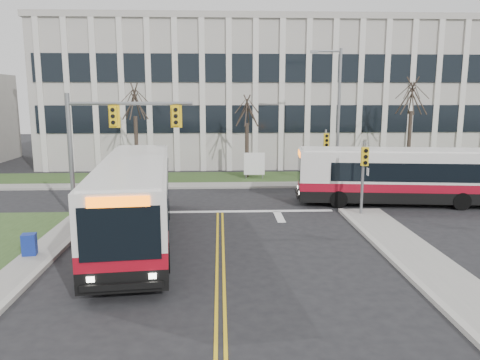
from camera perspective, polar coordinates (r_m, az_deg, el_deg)
The scene contains 15 objects.
ground at distance 17.03m, azimuth -2.41°, elevation -10.67°, with size 120.00×120.00×0.00m, color black.
sidewalk_cross at distance 32.07m, azimuth 6.51°, elevation -0.58°, with size 44.00×1.60×0.14m, color #9E9B93.
building_lawn at distance 34.80m, azimuth 5.79°, elevation 0.27°, with size 44.00×5.00×0.12m, color #324A1F.
office_building at distance 46.17m, azimuth 3.78°, elevation 10.17°, with size 40.00×16.00×12.00m, color #B4AFA6.
mast_arm_signal at distance 23.82m, azimuth -16.23°, elevation 5.48°, with size 6.11×0.38×6.20m.
signal_pole_near at distance 24.18m, azimuth 14.84°, elevation 1.42°, with size 0.34×0.39×3.80m.
signal_pole_far at distance 32.32m, azimuth 10.40°, elevation 3.76°, with size 0.34×0.39×3.80m.
streetlight at distance 33.10m, azimuth 11.66°, elevation 8.54°, with size 2.15×0.25×9.20m.
directory_sign at distance 33.86m, azimuth 1.76°, elevation 1.94°, with size 1.50×0.12×2.00m.
tree_left at distance 34.44m, azimuth -12.70°, elevation 9.10°, with size 1.80×1.80×7.70m.
tree_mid at distance 34.18m, azimuth 0.86°, elevation 8.28°, with size 1.80×1.80×6.82m.
tree_right at distance 36.67m, azimuth 20.22°, elevation 9.40°, with size 1.80×1.80×8.25m.
bus_main at distance 20.20m, azimuth -12.63°, elevation -2.58°, with size 2.72×12.57×3.35m, color silver, non-canonical shape.
bus_cross at distance 27.76m, azimuth 19.17°, elevation 0.28°, with size 2.50×11.52×3.07m, color silver, non-canonical shape.
newspaper_box_blue at distance 19.53m, azimuth -24.28°, elevation -7.36°, with size 0.50×0.45×0.95m, color navy.
Camera 1 is at (0.02, -15.90, 6.10)m, focal length 35.00 mm.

